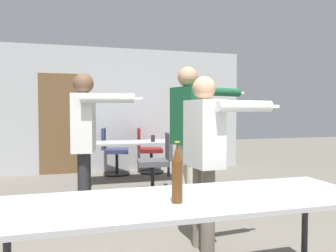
{
  "coord_description": "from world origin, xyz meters",
  "views": [
    {
      "loc": [
        -0.82,
        -1.5,
        1.28
      ],
      "look_at": [
        0.28,
        2.41,
        1.1
      ],
      "focal_mm": 35.0,
      "sensor_mm": 36.0,
      "label": 1
    }
  ],
  "objects": [
    {
      "name": "back_wall",
      "position": [
        -0.03,
        5.56,
        1.3
      ],
      "size": [
        5.66,
        0.12,
        2.62
      ],
      "color": "#B2B5B7",
      "rests_on": "ground_plane"
    },
    {
      "name": "conference_table_near",
      "position": [
        -0.14,
        0.44,
        0.68
      ],
      "size": [
        2.37,
        0.76,
        0.73
      ],
      "color": "#A8A8AD",
      "rests_on": "ground_plane"
    },
    {
      "name": "conference_table_far",
      "position": [
        0.15,
        4.36,
        0.66
      ],
      "size": [
        1.68,
        0.73,
        0.73
      ],
      "color": "#A8A8AD",
      "rests_on": "ground_plane"
    },
    {
      "name": "person_near_casual",
      "position": [
        -0.73,
        2.29,
        1.04
      ],
      "size": [
        0.75,
        0.68,
        1.71
      ],
      "rotation": [
        0.0,
        0.0,
        -1.73
      ],
      "color": "#28282D",
      "rests_on": "ground_plane"
    },
    {
      "name": "person_far_watching",
      "position": [
        0.31,
        1.28,
        0.96
      ],
      "size": [
        0.77,
        0.61,
        1.6
      ],
      "rotation": [
        0.0,
        0.0,
        -1.48
      ],
      "color": "slate",
      "rests_on": "ground_plane"
    },
    {
      "name": "person_left_plaid",
      "position": [
        0.48,
        2.22,
        1.11
      ],
      "size": [
        0.92,
        0.58,
        1.82
      ],
      "rotation": [
        0.0,
        0.0,
        -1.23
      ],
      "color": "beige",
      "rests_on": "ground_plane"
    },
    {
      "name": "office_chair_side_rolled",
      "position": [
        0.4,
        3.47,
        0.44
      ],
      "size": [
        0.58,
        0.52,
        0.94
      ],
      "rotation": [
        0.0,
        0.0,
        1.44
      ],
      "color": "black",
      "rests_on": "ground_plane"
    },
    {
      "name": "office_chair_far_right",
      "position": [
        -0.12,
        5.1,
        0.45
      ],
      "size": [
        0.58,
        0.53,
        0.95
      ],
      "rotation": [
        0.0,
        0.0,
        4.56
      ],
      "color": "black",
      "rests_on": "ground_plane"
    },
    {
      "name": "office_chair_far_left",
      "position": [
        0.61,
        5.15,
        0.44
      ],
      "size": [
        0.59,
        0.53,
        0.93
      ],
      "rotation": [
        0.0,
        0.0,
        4.54
      ],
      "color": "black",
      "rests_on": "ground_plane"
    },
    {
      "name": "beer_bottle",
      "position": [
        -0.24,
        0.36,
        0.91
      ],
      "size": [
        0.07,
        0.07,
        0.37
      ],
      "color": "#563314",
      "rests_on": "conference_table_near"
    },
    {
      "name": "drink_cup",
      "position": [
        0.51,
        4.25,
        0.79
      ],
      "size": [
        0.07,
        0.07,
        0.12
      ],
      "color": "#232328",
      "rests_on": "conference_table_far"
    }
  ]
}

